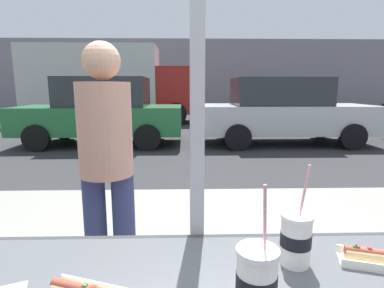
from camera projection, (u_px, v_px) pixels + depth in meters
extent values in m
plane|color=#2D2D30|center=(186.00, 138.00, 9.11)|extent=(60.00, 60.00, 0.00)
cube|color=gray|center=(190.00, 245.00, 2.81)|extent=(16.00, 2.80, 0.12)
cube|color=#35373A|center=(197.00, 239.00, 1.10)|extent=(1.95, 0.02, 0.02)
cube|color=#9E9EA3|center=(197.00, 16.00, 1.02)|extent=(0.05, 0.08, 1.53)
cube|color=gray|center=(184.00, 76.00, 19.73)|extent=(28.00, 1.20, 4.49)
cylinder|color=silver|center=(296.00, 241.00, 0.92)|extent=(0.09, 0.09, 0.15)
cylinder|color=black|center=(296.00, 239.00, 0.92)|extent=(0.09, 0.09, 0.04)
cylinder|color=black|center=(297.00, 220.00, 0.90)|extent=(0.08, 0.08, 0.01)
cylinder|color=white|center=(297.00, 217.00, 0.90)|extent=(0.09, 0.09, 0.01)
cylinder|color=pink|center=(303.00, 197.00, 0.89)|extent=(0.02, 0.03, 0.20)
cylinder|color=white|center=(256.00, 285.00, 0.71)|extent=(0.09, 0.09, 0.16)
cylinder|color=black|center=(256.00, 282.00, 0.70)|extent=(0.10, 0.10, 0.04)
cylinder|color=black|center=(258.00, 255.00, 0.69)|extent=(0.08, 0.08, 0.01)
cylinder|color=white|center=(258.00, 251.00, 0.69)|extent=(0.10, 0.10, 0.01)
cylinder|color=pink|center=(265.00, 226.00, 0.67)|extent=(0.02, 0.03, 0.20)
cube|color=silver|center=(380.00, 265.00, 0.92)|extent=(0.25, 0.15, 0.01)
cube|color=silver|center=(376.00, 254.00, 0.96)|extent=(0.22, 0.08, 0.03)
cylinder|color=#DBB77A|center=(381.00, 258.00, 0.92)|extent=(0.20, 0.10, 0.04)
cylinder|color=#9E4733|center=(381.00, 254.00, 0.91)|extent=(0.20, 0.09, 0.03)
cube|color=red|center=(358.00, 247.00, 0.93)|extent=(0.01, 0.01, 0.01)
cube|color=red|center=(370.00, 249.00, 0.92)|extent=(0.01, 0.01, 0.01)
cube|color=#337A2D|center=(355.00, 247.00, 0.93)|extent=(0.01, 0.01, 0.01)
cube|color=red|center=(93.00, 288.00, 0.74)|extent=(0.01, 0.01, 0.01)
cube|color=#337A2D|center=(85.00, 286.00, 0.75)|extent=(0.02, 0.01, 0.01)
cube|color=#236B38|center=(101.00, 119.00, 8.04)|extent=(4.22, 1.75, 0.70)
cube|color=#282D33|center=(104.00, 92.00, 7.91)|extent=(2.20, 1.54, 0.74)
cylinder|color=black|center=(154.00, 128.00, 9.00)|extent=(0.64, 0.18, 0.64)
cylinder|color=black|center=(147.00, 138.00, 7.28)|extent=(0.64, 0.18, 0.64)
cylinder|color=black|center=(65.00, 128.00, 8.93)|extent=(0.64, 0.18, 0.64)
cylinder|color=black|center=(36.00, 138.00, 7.21)|extent=(0.64, 0.18, 0.64)
cube|color=#BCBCC1|center=(284.00, 118.00, 8.17)|extent=(4.52, 1.80, 0.72)
cube|color=#282D33|center=(279.00, 91.00, 8.03)|extent=(2.35, 1.58, 0.71)
cylinder|color=black|center=(320.00, 127.00, 9.15)|extent=(0.64, 0.18, 0.64)
cylinder|color=black|center=(353.00, 137.00, 7.38)|extent=(0.64, 0.18, 0.64)
cylinder|color=black|center=(227.00, 128.00, 9.08)|extent=(0.64, 0.18, 0.64)
cylinder|color=black|center=(238.00, 137.00, 7.31)|extent=(0.64, 0.18, 0.64)
cube|color=beige|center=(93.00, 80.00, 13.05)|extent=(5.49, 2.20, 2.77)
cube|color=maroon|center=(176.00, 90.00, 13.22)|extent=(1.90, 2.10, 1.90)
cylinder|color=black|center=(177.00, 110.00, 14.42)|extent=(0.90, 0.24, 0.90)
cylinder|color=black|center=(176.00, 114.00, 12.36)|extent=(0.90, 0.24, 0.90)
cylinder|color=black|center=(79.00, 110.00, 14.35)|extent=(0.90, 0.24, 0.90)
cylinder|color=black|center=(61.00, 114.00, 12.19)|extent=(0.90, 0.24, 0.90)
cylinder|color=navy|center=(96.00, 238.00, 1.95)|extent=(0.14, 0.14, 0.84)
cylinder|color=navy|center=(125.00, 238.00, 1.95)|extent=(0.14, 0.14, 0.84)
cylinder|color=tan|center=(105.00, 130.00, 1.82)|extent=(0.32, 0.32, 0.56)
sphere|color=tan|center=(101.00, 61.00, 1.75)|extent=(0.22, 0.22, 0.22)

